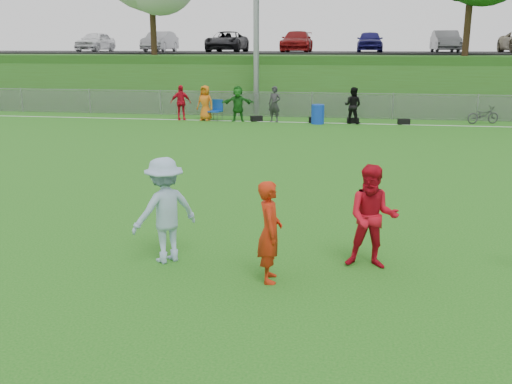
% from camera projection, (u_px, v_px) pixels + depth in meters
% --- Properties ---
extents(ground, '(120.00, 120.00, 0.00)m').
position_uv_depth(ground, '(228.00, 257.00, 9.93)').
color(ground, '#176014').
rests_on(ground, ground).
extents(sideline_far, '(60.00, 0.10, 0.01)m').
position_uv_depth(sideline_far, '(309.00, 123.00, 27.11)').
color(sideline_far, white).
rests_on(sideline_far, ground).
extents(fence, '(58.00, 0.06, 1.30)m').
position_uv_depth(fence, '(312.00, 105.00, 28.86)').
color(fence, gray).
rests_on(fence, ground).
extents(berm, '(120.00, 18.00, 3.00)m').
position_uv_depth(berm, '(324.00, 76.00, 39.15)').
color(berm, '#285016').
rests_on(berm, ground).
extents(parking_lot, '(120.00, 12.00, 0.10)m').
position_uv_depth(parking_lot, '(326.00, 53.00, 40.67)').
color(parking_lot, black).
rests_on(parking_lot, berm).
extents(car_row, '(32.04, 5.18, 1.44)m').
position_uv_depth(car_row, '(309.00, 41.00, 39.71)').
color(car_row, white).
rests_on(car_row, parking_lot).
extents(spectator_row, '(9.36, 0.87, 1.69)m').
position_uv_depth(spectator_row, '(250.00, 104.00, 27.36)').
color(spectator_row, red).
rests_on(spectator_row, ground).
extents(gear_bags, '(7.54, 0.54, 0.26)m').
position_uv_depth(gear_bags, '(331.00, 120.00, 27.00)').
color(gear_bags, black).
rests_on(gear_bags, ground).
extents(player_red_left, '(0.47, 0.64, 1.60)m').
position_uv_depth(player_red_left, '(270.00, 232.00, 8.76)').
color(player_red_left, '#B8240C').
rests_on(player_red_left, ground).
extents(player_red_center, '(0.87, 0.69, 1.73)m').
position_uv_depth(player_red_center, '(373.00, 217.00, 9.28)').
color(player_red_center, '#B80C1D').
rests_on(player_red_center, ground).
extents(player_blue, '(1.29, 1.29, 1.79)m').
position_uv_depth(player_blue, '(165.00, 210.00, 9.55)').
color(player_blue, '#95B1CF').
rests_on(player_blue, ground).
extents(recycling_bin, '(0.66, 0.66, 0.90)m').
position_uv_depth(recycling_bin, '(318.00, 114.00, 26.60)').
color(recycling_bin, '#1039B7').
rests_on(recycling_bin, ground).
extents(camp_chair, '(0.70, 0.70, 1.01)m').
position_uv_depth(camp_chair, '(216.00, 114.00, 27.81)').
color(camp_chair, '#0E40A1').
rests_on(camp_chair, ground).
extents(bicycle, '(1.64, 1.02, 0.82)m').
position_uv_depth(bicycle, '(483.00, 115.00, 26.66)').
color(bicycle, '#2D2D2F').
rests_on(bicycle, ground).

